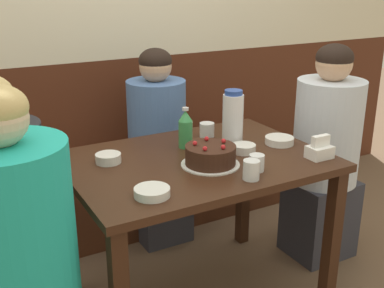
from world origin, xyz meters
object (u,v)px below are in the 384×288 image
Objects in this scene: person_dark_striped at (18,262)px; water_pitcher at (233,118)px; glass_shot_small at (207,130)px; napkin_holder at (320,150)px; glass_tumbler_short at (251,170)px; bowl_side_dish at (279,140)px; person_grey_tee at (325,158)px; glass_water_tall at (257,163)px; person_pale_blue_shirt at (6,237)px; bench_seat at (131,196)px; bowl_sauce_shallow at (152,192)px; soju_bottle at (185,129)px; bowl_soup_white at (244,148)px; bowl_rice_small at (108,158)px; person_teal_shirt at (158,152)px; birthday_cake at (210,156)px.

water_pitcher is at bearing 16.69° from person_dark_striped.
napkin_holder is at bearing -60.55° from glass_shot_small.
water_pitcher is at bearing 66.56° from glass_tumbler_short.
bowl_side_dish is 0.43m from person_grey_tee.
glass_water_tall is 1.03m from person_pale_blue_shirt.
bowl_sauce_shallow is (-0.34, -1.09, 0.55)m from bench_seat.
soju_bottle is at bearing -88.00° from bench_seat.
glass_shot_small is (0.53, 0.50, 0.02)m from bowl_sauce_shallow.
bowl_sauce_shallow is (-0.78, -0.23, -0.00)m from bowl_side_dish.
glass_water_tall is at bearing -73.18° from soju_bottle.
person_dark_striped is at bearing -154.83° from glass_shot_small.
glass_shot_small is (0.17, 0.09, -0.06)m from soju_bottle.
person_grey_tee is (0.35, 0.31, -0.21)m from napkin_holder.
glass_shot_small is (-0.05, 0.16, -0.09)m from water_pitcher.
water_pitcher is at bearing 82.61° from bowl_soup_white.
soju_bottle is 1.41× the size of bowl_side_dish.
glass_tumbler_short is (0.07, -1.14, 0.57)m from bench_seat.
person_pale_blue_shirt is (-0.49, 0.27, -0.19)m from bowl_sauce_shallow.
soju_bottle is 1.80× the size of bowl_soup_white.
person_grey_tee reaches higher than bowl_rice_small.
glass_water_tall is at bearing 23.10° from person_grey_tee.
person_dark_striped is (-1.07, -0.32, -0.27)m from water_pitcher.
bowl_sauce_shallow is at bearing -26.08° from person_teal_shirt.
person_grey_tee is at bearing 1.04° from person_pale_blue_shirt.
glass_water_tall is (-0.30, -0.22, 0.02)m from bowl_side_dish.
bowl_sauce_shallow is at bearing -155.26° from birthday_cake.
person_grey_tee is (1.19, -0.10, -0.19)m from bowl_rice_small.
glass_water_tall reaches higher than bowl_sauce_shallow.
person_grey_tee is (0.71, -0.62, 0.04)m from person_teal_shirt.
napkin_holder is at bearing -55.32° from water_pitcher.
bowl_rice_small is (-0.39, -0.01, -0.07)m from soju_bottle.
person_teal_shirt is (0.04, 0.98, -0.24)m from glass_tumbler_short.
bowl_sauce_shallow is 0.12× the size of person_teal_shirt.
napkin_holder is 0.98× the size of bowl_rice_small.
napkin_holder is at bearing -42.30° from soju_bottle.
person_grey_tee is (0.60, 0.08, -0.19)m from bowl_soup_white.
bowl_soup_white is 1.54× the size of glass_water_tall.
bowl_side_dish reaches higher than bowl_sauce_shallow.
bowl_sauce_shallow is (0.02, -0.40, -0.00)m from bowl_rice_small.
person_dark_striped reaches higher than water_pitcher.
soju_bottle is at bearing -152.44° from glass_shot_small.
person_dark_striped is (-1.27, -0.21, -0.16)m from bowl_side_dish.
person_pale_blue_shirt reaches higher than bowl_side_dish.
bench_seat is at bearing 108.17° from glass_shot_small.
napkin_holder is (0.48, -1.09, 0.57)m from bench_seat.
bowl_soup_white is at bearing 7.93° from person_grey_tee.
bowl_rice_small is (-0.37, 0.24, -0.02)m from birthday_cake.
bowl_soup_white is (0.20, -0.19, -0.07)m from soju_bottle.
bowl_sauce_shallow is 0.73m from glass_shot_small.
person_teal_shirt is at bearing 34.70° from person_pale_blue_shirt.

